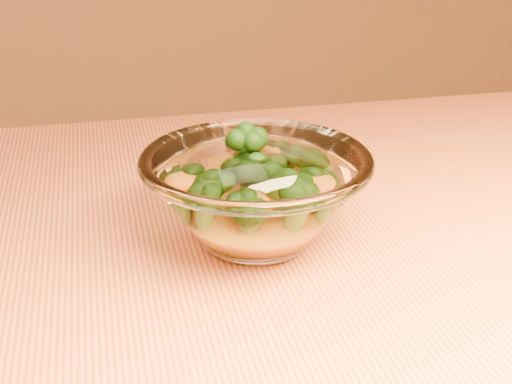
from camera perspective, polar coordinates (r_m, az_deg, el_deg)
glass_bowl at (r=0.59m, az=0.00°, el=-0.37°), size 0.19×0.19×0.08m
cheese_sauce at (r=0.60m, az=0.00°, el=-1.92°), size 0.10×0.10×0.03m
broccoli_heap at (r=0.59m, az=0.38°, el=0.68°), size 0.13×0.11×0.07m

